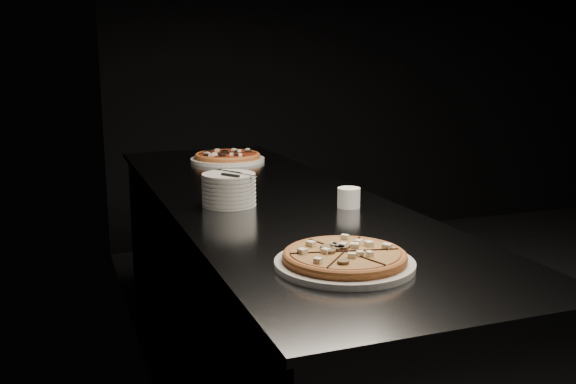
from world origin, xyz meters
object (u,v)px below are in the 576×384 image
object	(u,v)px
counter	(267,315)
pizza_tomato	(228,157)
ramekin	(349,197)
plate_stack	(229,189)
cutlery	(232,173)
pizza_mushroom	(345,259)

from	to	relation	value
counter	pizza_tomato	world-z (taller)	pizza_tomato
counter	ramekin	xyz separation A→B (m)	(0.19, -0.28, 0.49)
counter	ramekin	world-z (taller)	ramekin
counter	plate_stack	xyz separation A→B (m)	(-0.17, -0.11, 0.51)
pizza_tomato	plate_stack	distance (m)	0.91
plate_stack	ramekin	size ratio (longest dim) A/B	2.38
counter	plate_stack	bearing A→B (deg)	-147.55
pizza_tomato	counter	bearing A→B (deg)	-94.85
plate_stack	cutlery	bearing A→B (deg)	-62.38
pizza_tomato	ramekin	bearing A→B (deg)	-83.10
pizza_mushroom	plate_stack	xyz separation A→B (m)	(-0.09, 0.72, 0.03)
pizza_mushroom	cutlery	distance (m)	0.72
ramekin	plate_stack	bearing A→B (deg)	154.49
pizza_tomato	ramekin	size ratio (longest dim) A/B	4.80
plate_stack	counter	bearing A→B (deg)	32.45
counter	ramekin	size ratio (longest dim) A/B	32.68
counter	plate_stack	size ratio (longest dim) A/B	13.76
pizza_tomato	pizza_mushroom	bearing A→B (deg)	-95.22
pizza_tomato	plate_stack	bearing A→B (deg)	-104.70
counter	pizza_tomato	bearing A→B (deg)	85.15
pizza_mushroom	pizza_tomato	xyz separation A→B (m)	(0.15, 1.60, 0.00)
counter	pizza_mushroom	size ratio (longest dim) A/B	6.97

